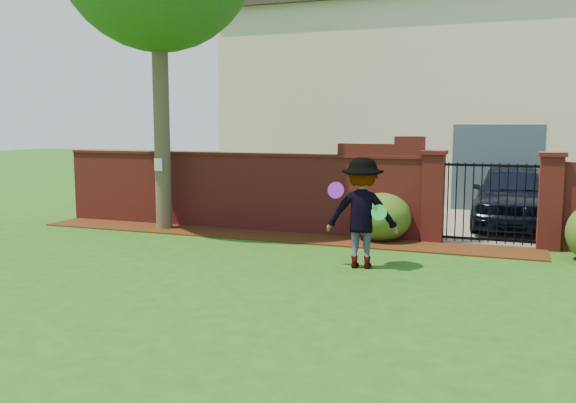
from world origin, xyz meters
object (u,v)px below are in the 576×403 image
(man, at_px, (361,213))
(car, at_px, (512,196))
(frisbee_green, at_px, (379,212))
(frisbee_purple, at_px, (336,190))

(man, bearing_deg, car, -122.51)
(frisbee_green, bearing_deg, man, 155.06)
(man, relative_size, frisbee_green, 7.15)
(car, xyz_separation_m, frisbee_purple, (-2.76, -5.36, 0.58))
(man, xyz_separation_m, frisbee_green, (0.33, -0.15, 0.05))
(frisbee_green, bearing_deg, frisbee_purple, -177.05)
(man, bearing_deg, frisbee_purple, 17.95)
(man, distance_m, frisbee_purple, 0.59)
(car, relative_size, man, 2.33)
(car, xyz_separation_m, man, (-2.37, -5.17, 0.19))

